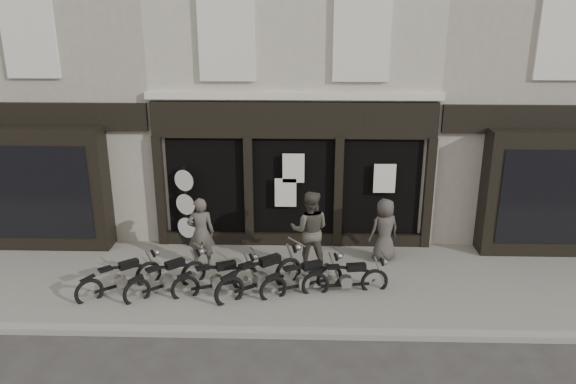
{
  "coord_description": "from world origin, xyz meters",
  "views": [
    {
      "loc": [
        0.25,
        -10.76,
        6.18
      ],
      "look_at": [
        -0.1,
        1.6,
        2.02
      ],
      "focal_mm": 35.0,
      "sensor_mm": 36.0,
      "label": 1
    }
  ],
  "objects_px": {
    "man_centre": "(310,230)",
    "advert_sign_post": "(186,211)",
    "motorcycle_0": "(121,280)",
    "motorcycle_5": "(346,281)",
    "man_right": "(384,230)",
    "motorcycle_1": "(167,280)",
    "motorcycle_2": "(217,281)",
    "motorcycle_3": "(261,279)",
    "motorcycle_4": "(303,281)",
    "man_left": "(201,233)"
  },
  "relations": [
    {
      "from": "motorcycle_0",
      "to": "man_right",
      "type": "distance_m",
      "value": 6.3
    },
    {
      "from": "motorcycle_2",
      "to": "man_left",
      "type": "bearing_deg",
      "value": 91.02
    },
    {
      "from": "motorcycle_2",
      "to": "man_centre",
      "type": "bearing_deg",
      "value": 9.05
    },
    {
      "from": "motorcycle_4",
      "to": "motorcycle_2",
      "type": "bearing_deg",
      "value": 156.07
    },
    {
      "from": "motorcycle_1",
      "to": "man_right",
      "type": "xyz_separation_m",
      "value": [
        5.0,
        1.75,
        0.53
      ]
    },
    {
      "from": "motorcycle_1",
      "to": "motorcycle_2",
      "type": "xyz_separation_m",
      "value": [
        1.11,
        0.01,
        -0.0
      ]
    },
    {
      "from": "man_right",
      "to": "advert_sign_post",
      "type": "bearing_deg",
      "value": -32.04
    },
    {
      "from": "man_centre",
      "to": "man_right",
      "type": "xyz_separation_m",
      "value": [
        1.83,
        0.47,
        -0.17
      ]
    },
    {
      "from": "motorcycle_1",
      "to": "motorcycle_3",
      "type": "distance_m",
      "value": 2.08
    },
    {
      "from": "motorcycle_2",
      "to": "man_right",
      "type": "relative_size",
      "value": 1.18
    },
    {
      "from": "motorcycle_1",
      "to": "motorcycle_5",
      "type": "relative_size",
      "value": 0.86
    },
    {
      "from": "motorcycle_4",
      "to": "advert_sign_post",
      "type": "distance_m",
      "value": 3.93
    },
    {
      "from": "motorcycle_2",
      "to": "motorcycle_3",
      "type": "height_order",
      "value": "motorcycle_3"
    },
    {
      "from": "man_left",
      "to": "advert_sign_post",
      "type": "height_order",
      "value": "advert_sign_post"
    },
    {
      "from": "motorcycle_4",
      "to": "motorcycle_5",
      "type": "xyz_separation_m",
      "value": [
        0.96,
        0.04,
        -0.01
      ]
    },
    {
      "from": "man_centre",
      "to": "advert_sign_post",
      "type": "distance_m",
      "value": 3.39
    },
    {
      "from": "man_centre",
      "to": "motorcycle_0",
      "type": "bearing_deg",
      "value": 20.81
    },
    {
      "from": "motorcycle_4",
      "to": "man_centre",
      "type": "xyz_separation_m",
      "value": [
        0.15,
        1.22,
        0.7
      ]
    },
    {
      "from": "man_left",
      "to": "man_centre",
      "type": "height_order",
      "value": "man_centre"
    },
    {
      "from": "man_centre",
      "to": "advert_sign_post",
      "type": "bearing_deg",
      "value": -16.61
    },
    {
      "from": "motorcycle_0",
      "to": "motorcycle_5",
      "type": "bearing_deg",
      "value": -37.64
    },
    {
      "from": "motorcycle_0",
      "to": "man_right",
      "type": "bearing_deg",
      "value": -22.66
    },
    {
      "from": "motorcycle_3",
      "to": "man_right",
      "type": "height_order",
      "value": "man_right"
    },
    {
      "from": "motorcycle_3",
      "to": "advert_sign_post",
      "type": "height_order",
      "value": "advert_sign_post"
    },
    {
      "from": "man_left",
      "to": "man_centre",
      "type": "relative_size",
      "value": 0.91
    },
    {
      "from": "man_left",
      "to": "motorcycle_2",
      "type": "bearing_deg",
      "value": 102.55
    },
    {
      "from": "motorcycle_0",
      "to": "motorcycle_5",
      "type": "xyz_separation_m",
      "value": [
        4.99,
        0.13,
        -0.01
      ]
    },
    {
      "from": "man_centre",
      "to": "man_right",
      "type": "height_order",
      "value": "man_centre"
    },
    {
      "from": "man_centre",
      "to": "motorcycle_4",
      "type": "bearing_deg",
      "value": 86.38
    },
    {
      "from": "motorcycle_4",
      "to": "advert_sign_post",
      "type": "relative_size",
      "value": 0.82
    },
    {
      "from": "motorcycle_2",
      "to": "advert_sign_post",
      "type": "xyz_separation_m",
      "value": [
        -1.14,
        2.43,
        0.73
      ]
    },
    {
      "from": "motorcycle_1",
      "to": "motorcycle_5",
      "type": "xyz_separation_m",
      "value": [
        3.97,
        0.1,
        -0.01
      ]
    },
    {
      "from": "motorcycle_3",
      "to": "man_left",
      "type": "relative_size",
      "value": 1.1
    },
    {
      "from": "motorcycle_4",
      "to": "man_centre",
      "type": "relative_size",
      "value": 0.97
    },
    {
      "from": "man_left",
      "to": "advert_sign_post",
      "type": "bearing_deg",
      "value": -74.6
    },
    {
      "from": "motorcycle_0",
      "to": "motorcycle_4",
      "type": "xyz_separation_m",
      "value": [
        4.03,
        0.09,
        0.0
      ]
    },
    {
      "from": "motorcycle_2",
      "to": "advert_sign_post",
      "type": "distance_m",
      "value": 2.78
    },
    {
      "from": "motorcycle_3",
      "to": "man_left",
      "type": "distance_m",
      "value": 2.02
    },
    {
      "from": "motorcycle_3",
      "to": "man_centre",
      "type": "xyz_separation_m",
      "value": [
        1.08,
        1.24,
        0.66
      ]
    },
    {
      "from": "man_left",
      "to": "advert_sign_post",
      "type": "distance_m",
      "value": 1.33
    },
    {
      "from": "motorcycle_5",
      "to": "man_right",
      "type": "xyz_separation_m",
      "value": [
        1.03,
        1.65,
        0.54
      ]
    },
    {
      "from": "motorcycle_5",
      "to": "man_right",
      "type": "bearing_deg",
      "value": 49.7
    },
    {
      "from": "advert_sign_post",
      "to": "man_centre",
      "type": "bearing_deg",
      "value": 2.08
    },
    {
      "from": "motorcycle_2",
      "to": "motorcycle_3",
      "type": "distance_m",
      "value": 0.97
    },
    {
      "from": "motorcycle_1",
      "to": "man_centre",
      "type": "bearing_deg",
      "value": -18.45
    },
    {
      "from": "motorcycle_0",
      "to": "motorcycle_4",
      "type": "distance_m",
      "value": 4.03
    },
    {
      "from": "motorcycle_1",
      "to": "man_right",
      "type": "distance_m",
      "value": 5.32
    },
    {
      "from": "motorcycle_2",
      "to": "motorcycle_3",
      "type": "bearing_deg",
      "value": -20.95
    },
    {
      "from": "motorcycle_1",
      "to": "man_centre",
      "type": "height_order",
      "value": "man_centre"
    },
    {
      "from": "motorcycle_3",
      "to": "man_right",
      "type": "distance_m",
      "value": 3.42
    }
  ]
}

